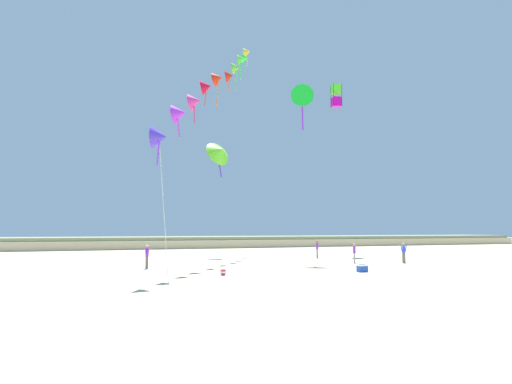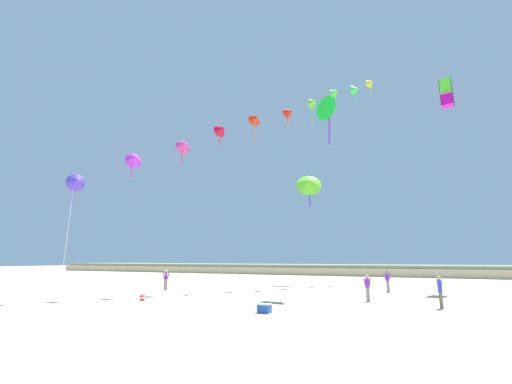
# 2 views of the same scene
# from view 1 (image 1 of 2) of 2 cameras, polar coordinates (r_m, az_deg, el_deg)

# --- Properties ---
(ground_plane) EXTENTS (240.00, 240.00, 0.00)m
(ground_plane) POSITION_cam_1_polar(r_m,az_deg,el_deg) (24.59, 9.06, -10.55)
(ground_plane) COLOR beige
(dune_ridge) EXTENTS (120.00, 11.79, 1.53)m
(dune_ridge) POSITION_cam_1_polar(r_m,az_deg,el_deg) (66.02, -10.85, -6.18)
(dune_ridge) COLOR #BFAE8B
(dune_ridge) RESTS_ON ground
(person_near_left) EXTENTS (0.39, 0.45, 1.50)m
(person_near_left) POSITION_cam_1_polar(r_m,az_deg,el_deg) (35.34, 12.19, -7.30)
(person_near_left) COLOR gray
(person_near_left) RESTS_ON ground
(person_near_right) EXTENTS (0.38, 0.49, 1.56)m
(person_near_right) POSITION_cam_1_polar(r_m,az_deg,el_deg) (30.57, -13.47, -7.64)
(person_near_right) COLOR #726656
(person_near_right) RESTS_ON ground
(person_mid_center) EXTENTS (0.26, 0.53, 1.55)m
(person_mid_center) POSITION_cam_1_polar(r_m,az_deg,el_deg) (36.52, 17.98, -7.05)
(person_mid_center) COLOR #726656
(person_mid_center) RESTS_ON ground
(person_far_left) EXTENTS (0.45, 0.42, 1.55)m
(person_far_left) POSITION_cam_1_polar(r_m,az_deg,el_deg) (41.16, 7.66, -6.95)
(person_far_left) COLOR gray
(person_far_left) RESTS_ON ground
(kite_banner_string) EXTENTS (16.05, 28.58, 24.30)m
(kite_banner_string) POSITION_cam_1_polar(r_m,az_deg,el_deg) (39.66, -4.15, 14.19)
(kite_banner_string) COLOR #4F36D4
(large_kite_low_lead) EXTENTS (1.98, 1.43, 3.81)m
(large_kite_low_lead) POSITION_cam_1_polar(r_m,az_deg,el_deg) (38.46, 5.81, 11.79)
(large_kite_low_lead) COLOR #17D82E
(large_kite_mid_trail) EXTENTS (1.11, 1.11, 2.43)m
(large_kite_mid_trail) POSITION_cam_1_polar(r_m,az_deg,el_deg) (50.70, 9.99, 11.77)
(large_kite_mid_trail) COLOR #C70AB0
(large_kite_high_solo) EXTENTS (3.09, 2.73, 3.86)m
(large_kite_high_solo) POSITION_cam_1_polar(r_m,az_deg,el_deg) (44.04, -4.55, 5.06)
(large_kite_high_solo) COLOR #70E92E
(beach_cooler) EXTENTS (0.58, 0.41, 0.46)m
(beach_cooler) POSITION_cam_1_polar(r_m,az_deg,el_deg) (28.26, 13.14, -9.29)
(beach_cooler) COLOR blue
(beach_cooler) RESTS_ON ground
(beach_ball) EXTENTS (0.36, 0.36, 0.36)m
(beach_ball) POSITION_cam_1_polar(r_m,az_deg,el_deg) (25.63, -4.12, -9.95)
(beach_ball) COLOR red
(beach_ball) RESTS_ON ground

